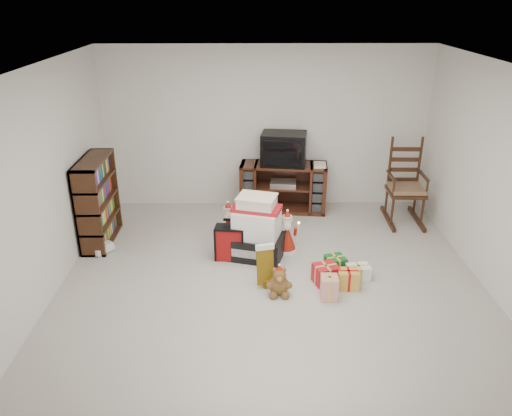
{
  "coord_description": "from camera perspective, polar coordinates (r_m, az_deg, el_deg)",
  "views": [
    {
      "loc": [
        -0.26,
        -5.04,
        3.19
      ],
      "look_at": [
        -0.18,
        0.6,
        0.73
      ],
      "focal_mm": 35.0,
      "sensor_mm": 36.0,
      "label": 1
    }
  ],
  "objects": [
    {
      "name": "sneaker_pair",
      "position": [
        6.96,
        -17.54,
        -4.48
      ],
      "size": [
        0.41,
        0.3,
        0.1
      ],
      "rotation": [
        0.0,
        0.0,
        -0.43
      ],
      "color": "silver",
      "rests_on": "floor"
    },
    {
      "name": "santa_figurine",
      "position": [
        6.62,
        3.55,
        -3.14
      ],
      "size": [
        0.28,
        0.27,
        0.58
      ],
      "color": "maroon",
      "rests_on": "floor"
    },
    {
      "name": "red_suitcase",
      "position": [
        6.41,
        -2.99,
        -4.0
      ],
      "size": [
        0.37,
        0.23,
        0.54
      ],
      "rotation": [
        0.0,
        0.0,
        -0.13
      ],
      "color": "maroon",
      "rests_on": "floor"
    },
    {
      "name": "gift_pile",
      "position": [
        6.39,
        0.09,
        -2.69
      ],
      "size": [
        0.77,
        0.64,
        0.83
      ],
      "rotation": [
        0.0,
        0.0,
        -0.28
      ],
      "color": "black",
      "rests_on": "floor"
    },
    {
      "name": "room",
      "position": [
        5.41,
        1.99,
        2.47
      ],
      "size": [
        5.01,
        5.01,
        2.51
      ],
      "color": "beige",
      "rests_on": "ground"
    },
    {
      "name": "crt_television",
      "position": [
        7.61,
        3.19,
        6.78
      ],
      "size": [
        0.73,
        0.58,
        0.49
      ],
      "rotation": [
        0.0,
        0.0,
        -0.16
      ],
      "color": "black",
      "rests_on": "tv_stand"
    },
    {
      "name": "gift_cluster",
      "position": [
        6.02,
        9.41,
        -7.5
      ],
      "size": [
        0.71,
        0.8,
        0.24
      ],
      "color": "#B4141F",
      "rests_on": "floor"
    },
    {
      "name": "rocking_chair",
      "position": [
        7.76,
        16.58,
        1.77
      ],
      "size": [
        0.54,
        0.87,
        1.29
      ],
      "rotation": [
        0.0,
        0.0,
        -0.03
      ],
      "color": "#391E0F",
      "rests_on": "floor"
    },
    {
      "name": "bookshelf",
      "position": [
        7.06,
        -17.62,
        0.6
      ],
      "size": [
        0.32,
        0.97,
        1.19
      ],
      "color": "#391E0F",
      "rests_on": "floor"
    },
    {
      "name": "stocking",
      "position": [
        5.82,
        1.06,
        -6.6
      ],
      "size": [
        0.27,
        0.16,
        0.54
      ],
      "primitive_type": null,
      "rotation": [
        0.0,
        0.0,
        0.22
      ],
      "color": "#0E770D",
      "rests_on": "floor"
    },
    {
      "name": "tv_stand",
      "position": [
        7.82,
        3.13,
        2.41
      ],
      "size": [
        1.37,
        0.61,
        0.76
      ],
      "rotation": [
        0.0,
        0.0,
        -0.11
      ],
      "color": "#411E12",
      "rests_on": "floor"
    },
    {
      "name": "teddy_bear",
      "position": [
        5.73,
        2.65,
        -8.52
      ],
      "size": [
        0.23,
        0.2,
        0.34
      ],
      "color": "brown",
      "rests_on": "floor"
    },
    {
      "name": "mrs_claus_figurine",
      "position": [
        6.87,
        -3.17,
        -2.08
      ],
      "size": [
        0.28,
        0.27,
        0.58
      ],
      "color": "maroon",
      "rests_on": "floor"
    }
  ]
}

